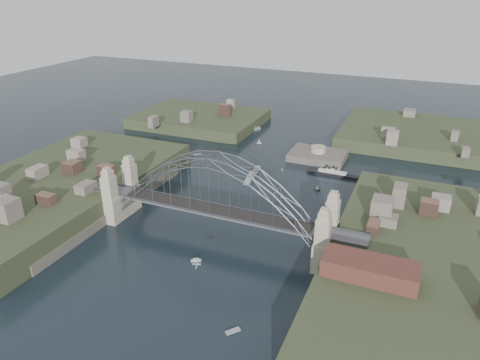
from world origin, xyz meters
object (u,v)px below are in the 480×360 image
wharf_shed (370,269)px  naval_cruiser_far (249,130)px  ocean_liner (332,174)px  bridge (214,197)px  naval_cruiser_near (252,174)px  fort_island (317,160)px

wharf_shed → naval_cruiser_far: wharf_shed is taller
naval_cruiser_far → ocean_liner: size_ratio=0.70×
bridge → ocean_liner: size_ratio=4.39×
ocean_liner → naval_cruiser_near: bearing=-155.2°
naval_cruiser_near → naval_cruiser_far: bearing=113.4°
naval_cruiser_near → ocean_liner: 29.74m
wharf_shed → naval_cruiser_near: 76.54m
bridge → ocean_liner: 60.82m
naval_cruiser_far → wharf_shed: bearing=-56.2°
bridge → fort_island: size_ratio=3.82×
naval_cruiser_near → ocean_liner: bearing=24.8°
bridge → ocean_liner: bridge is taller
naval_cruiser_near → wharf_shed: bearing=-49.0°
naval_cruiser_near → ocean_liner: (27.00, 12.47, -0.04)m
fort_island → wharf_shed: bearing=-69.1°
wharf_shed → naval_cruiser_far: 128.03m
wharf_shed → naval_cruiser_near: size_ratio=1.21×
fort_island → wharf_shed: 90.48m
bridge → wharf_shed: size_ratio=4.20×
bridge → naval_cruiser_far: 96.72m
fort_island → ocean_liner: size_ratio=1.15×
naval_cruiser_near → naval_cruiser_far: size_ratio=1.24×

